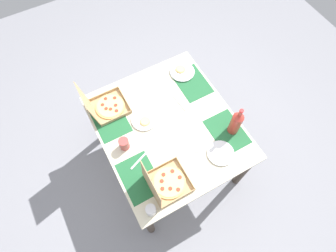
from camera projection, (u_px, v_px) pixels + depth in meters
ground_plane at (168, 157)px, 2.94m from camera, size 6.00×6.00×0.00m
dining_table at (168, 132)px, 2.36m from camera, size 1.25×1.11×0.75m
placemat_near_left at (227, 132)px, 2.24m from camera, size 0.36×0.26×0.00m
placemat_near_right at (192, 83)px, 2.46m from camera, size 0.36×0.26×0.00m
placemat_far_left at (139, 177)px, 2.06m from camera, size 0.36×0.26×0.00m
placemat_far_right at (110, 120)px, 2.29m from camera, size 0.36×0.26×0.00m
pizza_box_edge_far at (105, 106)px, 2.29m from camera, size 0.29×0.33×0.32m
pizza_box_center at (165, 183)px, 2.00m from camera, size 0.29×0.29×0.33m
plate_middle at (182, 72)px, 2.51m from camera, size 0.23×0.23×0.03m
plate_near_right at (144, 120)px, 2.28m from camera, size 0.22×0.22×0.03m
plate_near_left at (221, 153)px, 2.15m from camera, size 0.22×0.22×0.02m
soda_bottle at (236, 123)px, 2.13m from camera, size 0.09×0.09×0.32m
cup_clear_left at (151, 210)px, 1.91m from camera, size 0.07×0.07×0.10m
cup_spare at (124, 144)px, 2.13m from camera, size 0.08×0.08×0.11m
fork_by_near_left at (146, 90)px, 2.42m from camera, size 0.07×0.19×0.00m
knife_by_far_right at (187, 151)px, 2.16m from camera, size 0.12×0.19×0.00m
fork_by_near_right at (139, 160)px, 2.13m from camera, size 0.08×0.18×0.00m
fork_by_far_left at (180, 103)px, 2.36m from camera, size 0.19×0.04×0.00m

